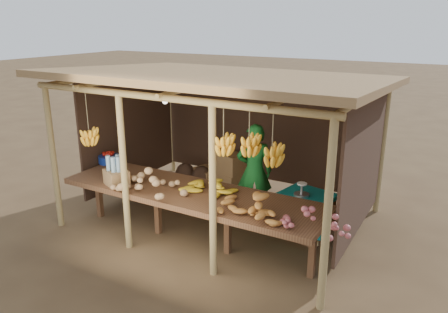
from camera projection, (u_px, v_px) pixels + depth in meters
The scene contains 13 objects.
ground at pixel (224, 218), 7.14m from camera, with size 60.00×60.00×0.00m, color brown.
stall_structure at pixel (221, 104), 6.46m from camera, with size 4.70×3.50×2.43m.
counter at pixel (191, 195), 6.13m from camera, with size 3.90×1.05×0.80m.
potato_heap at pixel (150, 179), 6.03m from camera, with size 1.00×0.60×0.37m, color #A27C54, non-canonical shape.
sweet_potato_heap at pixel (255, 199), 5.38m from camera, with size 0.96×0.58×0.36m, color #B7752F, non-canonical shape.
onion_heap at pixel (315, 217), 4.90m from camera, with size 0.78×0.47×0.35m, color #B8595C, non-canonical shape.
banana_pile at pixel (209, 180), 6.03m from camera, with size 0.62×0.37×0.35m, color gold, non-canonical shape.
tomato_basin at pixel (109, 158), 7.31m from camera, with size 0.36×0.36×0.19m.
bottle_box at pixel (116, 174), 6.30m from camera, with size 0.44×0.40×0.44m.
vendor at pixel (254, 171), 6.97m from camera, with size 0.57×0.37×1.56m, color #186E27.
tarp_crate at pixel (306, 214), 6.44m from camera, with size 0.85×0.77×0.87m.
carton_stack at pixel (223, 175), 8.15m from camera, with size 1.07×0.51×0.74m.
burlap_sacks at pixel (193, 176), 8.32m from camera, with size 0.79×0.41×0.56m.
Camera 1 is at (3.22, -5.65, 3.09)m, focal length 35.00 mm.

